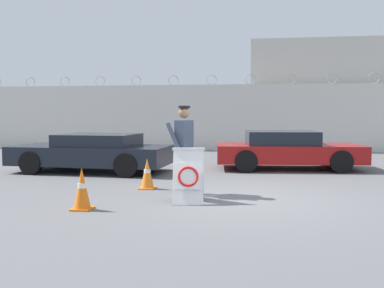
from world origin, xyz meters
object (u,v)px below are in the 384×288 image
(security_guard, at_px, (184,144))
(parked_car_rear_sedan, at_px, (286,150))
(barricade_sign, at_px, (188,175))
(traffic_cone_mid, at_px, (82,189))
(traffic_cone_near, at_px, (147,174))
(parked_car_front_coupe, at_px, (93,152))

(security_guard, xyz_separation_m, parked_car_rear_sedan, (2.42, 4.44, -0.45))
(barricade_sign, height_order, traffic_cone_mid, barricade_sign)
(security_guard, relative_size, parked_car_rear_sedan, 0.41)
(security_guard, bearing_deg, parked_car_rear_sedan, 169.06)
(traffic_cone_near, bearing_deg, parked_car_rear_sedan, 49.92)
(traffic_cone_mid, bearing_deg, parked_car_front_coupe, 109.16)
(security_guard, bearing_deg, barricade_sign, 32.86)
(parked_car_front_coupe, bearing_deg, barricade_sign, 135.11)
(barricade_sign, distance_m, parked_car_front_coupe, 5.07)
(traffic_cone_near, distance_m, parked_car_rear_sedan, 5.18)
(traffic_cone_mid, bearing_deg, parked_car_rear_sedan, 57.45)
(security_guard, distance_m, traffic_cone_mid, 2.39)
(parked_car_rear_sedan, bearing_deg, traffic_cone_mid, -127.72)
(barricade_sign, relative_size, traffic_cone_mid, 1.41)
(barricade_sign, relative_size, parked_car_front_coupe, 0.23)
(traffic_cone_near, distance_m, traffic_cone_mid, 2.29)
(traffic_cone_mid, distance_m, parked_car_front_coupe, 4.99)
(traffic_cone_near, relative_size, parked_car_rear_sedan, 0.15)
(parked_car_rear_sedan, bearing_deg, barricade_sign, -117.98)
(traffic_cone_near, distance_m, parked_car_front_coupe, 3.37)
(parked_car_front_coupe, bearing_deg, traffic_cone_near, 135.22)
(security_guard, relative_size, traffic_cone_mid, 2.50)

